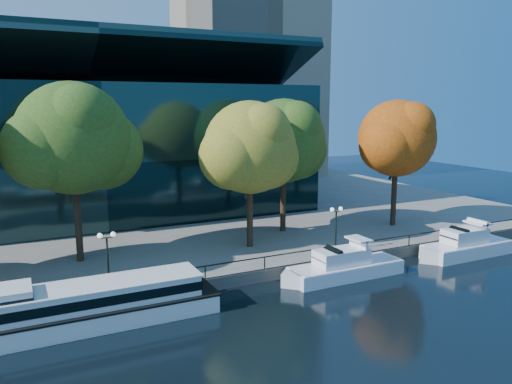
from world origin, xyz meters
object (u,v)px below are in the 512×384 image
cruiser_far (464,245)px  tree_3 (252,149)px  tree_2 (76,141)px  tree_4 (285,143)px  lamp_1 (107,247)px  tree_5 (398,140)px  tour_boat (90,304)px  cruiser_near (342,266)px  lamp_2 (336,219)px

cruiser_far → tree_3: bearing=153.7°
cruiser_far → tree_2: tree_2 is taller
tree_4 → lamp_1: size_ratio=3.32×
cruiser_far → tree_5: bearing=91.3°
tour_boat → tree_3: tree_3 is taller
tree_3 → tree_5: bearing=1.6°
tree_2 → tree_4: bearing=3.3°
cruiser_near → tree_4: (1.46, 11.89, 9.07)m
tree_3 → tree_4: (5.43, 3.50, 0.17)m
cruiser_far → tree_5: 12.87m
cruiser_near → lamp_1: (-17.64, 3.45, 3.01)m
lamp_2 → tree_3: bearing=139.4°
tour_boat → tree_4: tree_4 is taller
cruiser_near → lamp_1: lamp_1 is taller
cruiser_near → lamp_2: bearing=62.5°
lamp_2 → tree_4: bearing=92.3°
tree_3 → tree_4: tree_4 is taller
tour_boat → lamp_2: 21.68m
tree_2 → tree_3: 14.71m
tree_5 → tree_3: bearing=-178.4°
tour_boat → lamp_2: size_ratio=4.24×
cruiser_near → lamp_1: bearing=168.9°
cruiser_far → lamp_2: size_ratio=2.53×
lamp_1 → tree_4: bearing=23.8°
tree_2 → tree_4: (19.91, 1.13, -0.92)m
tree_2 → tree_4: size_ratio=1.09×
tree_3 → lamp_2: size_ratio=3.27×
cruiser_far → tree_4: size_ratio=0.76×
tree_4 → tree_5: 12.23m
lamp_1 → tour_boat: bearing=-117.4°
lamp_2 → lamp_1: bearing=180.0°
tree_4 → cruiser_far: bearing=-45.2°
lamp_2 → tree_2: bearing=160.2°
cruiser_far → tree_2: bearing=161.0°
tree_3 → lamp_2: (5.77, -4.94, -5.88)m
tour_boat → tree_3: 19.55m
tree_5 → lamp_2: (-11.52, -5.43, -6.14)m
tree_2 → tree_3: size_ratio=1.11×
cruiser_near → lamp_2: size_ratio=2.68×
cruiser_near → tree_3: bearing=115.3°
tour_boat → tree_2: tree_2 is taller
cruiser_near → lamp_2: (1.80, 3.45, 3.01)m
tree_2 → cruiser_far: bearing=-19.0°
tree_5 → tree_2: bearing=176.6°
cruiser_near → tree_5: (13.32, 8.88, 9.15)m
tree_2 → tree_4: tree_2 is taller
tree_5 → lamp_1: tree_5 is taller
tree_2 → tour_boat: bearing=-95.2°
cruiser_near → cruiser_far: cruiser_far is taller
tree_2 → tree_3: (14.48, -2.37, -1.09)m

